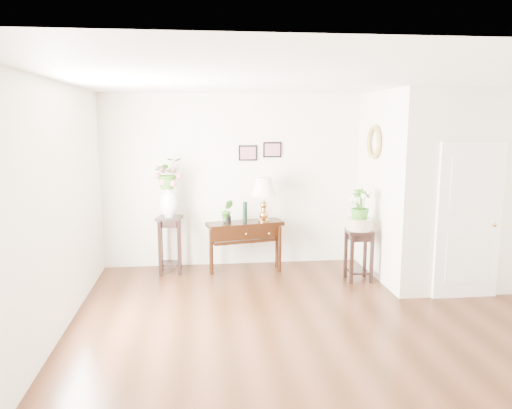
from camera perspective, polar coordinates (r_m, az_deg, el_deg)
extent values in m
cube|color=#4B2817|center=(6.01, 8.16, -13.70)|extent=(6.00, 5.50, 0.02)
cube|color=white|center=(5.55, 8.85, 13.95)|extent=(6.00, 5.50, 0.02)
cube|color=white|center=(8.27, 3.55, 2.83)|extent=(6.00, 0.02, 2.80)
cube|color=white|center=(3.12, 21.85, -9.12)|extent=(6.00, 0.02, 2.80)
cube|color=white|center=(5.64, -22.44, -1.02)|extent=(0.02, 5.50, 2.80)
cube|color=white|center=(8.01, 19.80, 2.06)|extent=(1.80, 1.95, 2.80)
cube|color=white|center=(7.19, 23.16, -1.76)|extent=(0.90, 0.05, 2.10)
cube|color=black|center=(8.12, -0.93, 5.91)|extent=(0.30, 0.02, 0.25)
cube|color=black|center=(8.17, 1.88, 6.28)|extent=(0.30, 0.02, 0.25)
torus|color=tan|center=(7.70, 13.33, 6.95)|extent=(0.07, 0.51, 0.51)
cube|color=black|center=(7.93, -1.27, -4.82)|extent=(1.25, 0.64, 0.79)
cube|color=#B27E3D|center=(7.81, 0.88, 0.56)|extent=(0.44, 0.44, 0.71)
cylinder|color=black|center=(7.81, -1.26, -0.79)|extent=(0.08, 0.08, 0.32)
imported|color=#35761E|center=(7.79, -3.30, -0.82)|extent=(0.19, 0.16, 0.34)
cube|color=black|center=(7.93, -9.80, -4.56)|extent=(0.42, 0.42, 0.90)
imported|color=#35761E|center=(7.74, -10.03, 3.30)|extent=(0.52, 0.48, 0.48)
cube|color=black|center=(7.63, 11.64, -5.68)|extent=(0.39, 0.39, 0.77)
cylinder|color=beige|center=(7.53, 11.76, -2.26)|extent=(0.48, 0.48, 0.17)
imported|color=#35761E|center=(7.47, 11.83, -0.11)|extent=(0.29, 0.29, 0.49)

